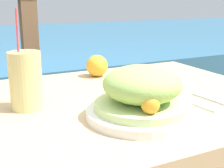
# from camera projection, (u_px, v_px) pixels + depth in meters

# --- Properties ---
(patio_table) EXTENTS (1.11, 0.72, 0.73)m
(patio_table) POSITION_uv_depth(u_px,v_px,m) (90.00, 139.00, 0.87)
(patio_table) COLOR tan
(patio_table) RESTS_ON ground_plane
(railing_fence) EXTENTS (2.80, 0.08, 1.09)m
(railing_fence) POSITION_uv_depth(u_px,v_px,m) (30.00, 40.00, 1.43)
(railing_fence) COLOR brown
(railing_fence) RESTS_ON ground_plane
(salad_plate) EXTENTS (0.26, 0.26, 0.12)m
(salad_plate) POSITION_uv_depth(u_px,v_px,m) (142.00, 96.00, 0.72)
(salad_plate) COLOR white
(salad_plate) RESTS_ON patio_table
(drink_glass) EXTENTS (0.08, 0.08, 0.25)m
(drink_glass) POSITION_uv_depth(u_px,v_px,m) (26.00, 80.00, 0.78)
(drink_glass) COLOR #DBCC7F
(drink_glass) RESTS_ON patio_table
(fork) EXTENTS (0.04, 0.18, 0.00)m
(fork) POSITION_uv_depth(u_px,v_px,m) (189.00, 102.00, 0.84)
(fork) COLOR silver
(fork) RESTS_ON patio_table
(knife) EXTENTS (0.03, 0.18, 0.00)m
(knife) POSITION_uv_depth(u_px,v_px,m) (219.00, 102.00, 0.84)
(knife) COLOR silver
(knife) RESTS_ON patio_table
(orange_near_basket) EXTENTS (0.08, 0.08, 0.08)m
(orange_near_basket) POSITION_uv_depth(u_px,v_px,m) (97.00, 66.00, 1.12)
(orange_near_basket) COLOR #F9A328
(orange_near_basket) RESTS_ON patio_table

